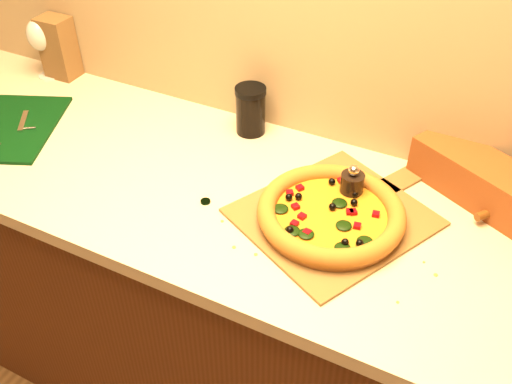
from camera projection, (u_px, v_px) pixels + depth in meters
name	position (u px, v px, depth m)	size (l,w,h in m)	color
cabinet	(253.00, 315.00, 1.73)	(2.80, 0.65, 0.86)	#4B2510
countertop	(253.00, 201.00, 1.45)	(2.84, 0.68, 0.04)	beige
pizza_peel	(338.00, 214.00, 1.37)	(0.51, 0.59, 0.01)	brown
pizza	(331.00, 213.00, 1.34)	(0.35, 0.35, 0.05)	#AF662B
cutting_board	(10.00, 127.00, 1.67)	(0.37, 0.42, 0.03)	black
bottle_cap	(205.00, 201.00, 1.41)	(0.02, 0.02, 0.01)	black
pepper_grinder	(352.00, 187.00, 1.39)	(0.06, 0.06, 0.11)	black
bread_bag	(488.00, 183.00, 1.39)	(0.39, 0.13, 0.11)	brown
wine_glass	(40.00, 37.00, 1.84)	(0.08, 0.08, 0.20)	silver
paper_bag	(59.00, 47.00, 1.87)	(0.10, 0.08, 0.20)	brown
dark_jar	(251.00, 110.00, 1.62)	(0.09, 0.09, 0.14)	black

